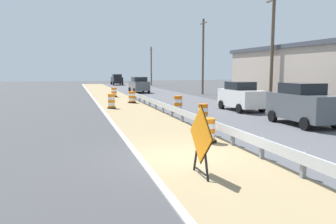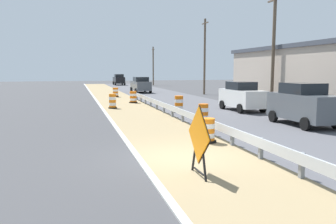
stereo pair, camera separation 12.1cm
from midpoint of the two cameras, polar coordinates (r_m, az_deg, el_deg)
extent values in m
plane|color=#3D3D3F|center=(11.05, 1.75, -7.81)|extent=(160.00, 160.00, 0.00)
cube|color=#8E7A56|center=(11.29, 5.35, -7.50)|extent=(3.88, 120.00, 0.01)
cube|color=#4C4C51|center=(14.20, 26.54, -5.19)|extent=(7.10, 120.00, 0.00)
cube|color=#ADADA8|center=(10.74, -4.94, -8.26)|extent=(0.20, 120.00, 0.11)
cube|color=#ADB2B7|center=(11.17, 15.09, -4.99)|extent=(0.08, 46.50, 0.32)
cube|color=slate|center=(9.65, 21.73, -8.41)|extent=(0.12, 0.12, 0.70)
cube|color=slate|center=(11.26, 15.40, -5.96)|extent=(0.12, 0.12, 0.70)
cube|color=slate|center=(12.98, 10.75, -4.09)|extent=(0.12, 0.12, 0.70)
cube|color=slate|center=(14.78, 7.22, -2.65)|extent=(0.12, 0.12, 0.70)
cube|color=slate|center=(16.63, 4.48, -1.51)|extent=(0.12, 0.12, 0.70)
cube|color=slate|center=(18.52, 2.29, -0.61)|extent=(0.12, 0.12, 0.70)
cube|color=slate|center=(20.43, 0.50, 0.13)|extent=(0.12, 0.12, 0.70)
cube|color=slate|center=(22.37, -0.97, 0.74)|extent=(0.12, 0.12, 0.70)
cube|color=slate|center=(24.31, -2.21, 1.25)|extent=(0.12, 0.12, 0.70)
cube|color=slate|center=(26.27, -3.27, 1.69)|extent=(0.12, 0.12, 0.70)
cube|color=slate|center=(28.24, -4.18, 2.06)|extent=(0.12, 0.12, 0.70)
cube|color=slate|center=(30.21, -4.97, 2.39)|extent=(0.12, 0.12, 0.70)
cube|color=slate|center=(32.19, -5.66, 2.67)|extent=(0.12, 0.12, 0.70)
cube|color=black|center=(8.85, 6.07, -8.16)|extent=(0.05, 0.39, 1.06)
cube|color=black|center=(9.48, 4.47, -7.10)|extent=(0.05, 0.39, 1.06)
cube|color=black|center=(9.27, 5.21, -10.02)|extent=(0.04, 0.72, 0.04)
cube|color=orange|center=(9.02, 5.17, -3.91)|extent=(0.03, 1.54, 1.54)
cube|color=black|center=(9.03, 5.28, -3.90)|extent=(0.01, 1.63, 1.63)
cylinder|color=orange|center=(13.45, 6.52, -4.72)|extent=(0.58, 0.58, 0.19)
cylinder|color=white|center=(13.41, 6.53, -3.92)|extent=(0.58, 0.58, 0.19)
cylinder|color=orange|center=(13.37, 6.54, -3.11)|extent=(0.58, 0.58, 0.19)
cylinder|color=white|center=(13.34, 6.56, -2.30)|extent=(0.58, 0.58, 0.19)
cylinder|color=orange|center=(13.31, 6.57, -1.48)|extent=(0.58, 0.58, 0.19)
cylinder|color=black|center=(13.46, 6.52, -4.95)|extent=(0.72, 0.72, 0.08)
cylinder|color=orange|center=(18.31, 5.77, -1.51)|extent=(0.53, 0.53, 0.21)
cylinder|color=white|center=(18.28, 5.78, -0.87)|extent=(0.53, 0.53, 0.21)
cylinder|color=orange|center=(18.25, 5.79, -0.23)|extent=(0.53, 0.53, 0.21)
cylinder|color=white|center=(18.22, 5.79, 0.41)|extent=(0.53, 0.53, 0.21)
cylinder|color=orange|center=(18.20, 5.80, 1.06)|extent=(0.53, 0.53, 0.21)
cylinder|color=black|center=(18.32, 5.77, -1.71)|extent=(0.67, 0.67, 0.08)
cylinder|color=orange|center=(22.64, 1.57, 0.21)|extent=(0.57, 0.57, 0.23)
cylinder|color=white|center=(22.61, 1.58, 0.78)|extent=(0.57, 0.57, 0.23)
cylinder|color=orange|center=(22.58, 1.58, 1.35)|extent=(0.57, 0.57, 0.23)
cylinder|color=white|center=(22.56, 1.58, 1.92)|extent=(0.57, 0.57, 0.23)
cylinder|color=orange|center=(22.54, 1.58, 2.49)|extent=(0.57, 0.57, 0.23)
cylinder|color=black|center=(22.64, 1.57, 0.03)|extent=(0.71, 0.71, 0.08)
cylinder|color=orange|center=(29.40, -6.27, 1.76)|extent=(0.59, 0.59, 0.20)
cylinder|color=white|center=(29.38, -6.27, 2.15)|extent=(0.59, 0.59, 0.20)
cylinder|color=orange|center=(29.36, -6.28, 2.55)|extent=(0.59, 0.59, 0.20)
cylinder|color=white|center=(29.35, -6.28, 2.95)|extent=(0.59, 0.59, 0.20)
cylinder|color=orange|center=(29.33, -6.29, 3.34)|extent=(0.59, 0.59, 0.20)
cylinder|color=black|center=(29.41, -6.26, 1.64)|extent=(0.74, 0.74, 0.08)
cylinder|color=orange|center=(25.37, -9.72, 0.85)|extent=(0.52, 0.52, 0.22)
cylinder|color=white|center=(25.35, -9.73, 1.34)|extent=(0.52, 0.52, 0.22)
cylinder|color=orange|center=(25.33, -9.74, 1.83)|extent=(0.52, 0.52, 0.22)
cylinder|color=white|center=(25.31, -9.75, 2.32)|extent=(0.52, 0.52, 0.22)
cylinder|color=orange|center=(25.29, -9.76, 2.81)|extent=(0.52, 0.52, 0.22)
cylinder|color=black|center=(25.38, -9.71, 0.70)|extent=(0.65, 0.65, 0.08)
cylinder|color=orange|center=(36.13, -9.27, 2.70)|extent=(0.57, 0.57, 0.20)
cylinder|color=white|center=(36.11, -9.28, 3.02)|extent=(0.57, 0.57, 0.20)
cylinder|color=orange|center=(36.10, -9.28, 3.33)|extent=(0.57, 0.57, 0.20)
cylinder|color=white|center=(36.09, -9.29, 3.64)|extent=(0.57, 0.57, 0.20)
cylinder|color=orange|center=(36.08, -9.30, 3.95)|extent=(0.57, 0.57, 0.20)
cylinder|color=black|center=(36.13, -9.27, 2.61)|extent=(0.71, 0.71, 0.08)
cube|color=#4C5156|center=(42.78, -5.05, 4.49)|extent=(1.96, 4.40, 1.10)
cube|color=black|center=(42.58, -5.01, 5.60)|extent=(1.71, 2.05, 0.56)
cylinder|color=black|center=(44.03, -6.63, 3.82)|extent=(0.24, 0.65, 0.64)
cylinder|color=black|center=(44.41, -4.29, 3.88)|extent=(0.24, 0.65, 0.64)
cylinder|color=black|center=(41.22, -5.85, 3.61)|extent=(0.24, 0.65, 0.64)
cylinder|color=black|center=(41.63, -3.37, 3.67)|extent=(0.24, 0.65, 0.64)
cube|color=silver|center=(24.11, 12.19, 2.36)|extent=(1.79, 4.04, 1.16)
cube|color=black|center=(24.19, 12.06, 4.42)|extent=(1.58, 1.88, 0.56)
cylinder|color=black|center=(23.48, 15.55, 0.71)|extent=(0.23, 0.64, 0.64)
cylinder|color=black|center=(22.60, 11.92, 0.58)|extent=(0.23, 0.64, 0.64)
cylinder|color=black|center=(25.73, 12.37, 1.35)|extent=(0.23, 0.64, 0.64)
cylinder|color=black|center=(24.93, 8.96, 1.25)|extent=(0.23, 0.64, 0.64)
cube|color=black|center=(65.05, -8.77, 5.38)|extent=(1.84, 4.38, 1.18)
cube|color=black|center=(64.86, -8.76, 6.14)|extent=(1.62, 2.03, 0.56)
cylinder|color=black|center=(66.37, -9.70, 4.88)|extent=(0.23, 0.64, 0.64)
cylinder|color=black|center=(66.62, -8.19, 4.92)|extent=(0.23, 0.64, 0.64)
cylinder|color=black|center=(63.52, -9.36, 4.79)|extent=(0.23, 0.64, 0.64)
cylinder|color=black|center=(63.79, -7.79, 4.83)|extent=(0.23, 0.64, 0.64)
cube|color=#4C5156|center=(18.68, 21.83, 0.88)|extent=(1.81, 4.17, 1.31)
cube|color=black|center=(18.74, 21.66, 3.78)|extent=(1.61, 1.93, 0.56)
cylinder|color=black|center=(18.27, 26.54, -1.57)|extent=(0.23, 0.64, 0.64)
cylinder|color=black|center=(17.15, 22.14, -1.87)|extent=(0.23, 0.64, 0.64)
cylinder|color=black|center=(20.37, 21.40, -0.48)|extent=(0.23, 0.64, 0.64)
cylinder|color=black|center=(19.36, 17.21, -0.68)|extent=(0.23, 0.64, 0.64)
cube|color=#AD9E8E|center=(27.62, 24.48, 5.12)|extent=(7.20, 14.81, 4.35)
cube|color=#3D424C|center=(27.66, 24.74, 9.93)|extent=(7.49, 15.40, 0.30)
cylinder|color=brown|center=(25.61, 17.19, 9.74)|extent=(0.24, 0.24, 8.29)
cube|color=brown|center=(26.05, 17.50, 17.77)|extent=(0.12, 1.80, 0.10)
cylinder|color=brown|center=(39.64, 5.90, 9.30)|extent=(0.24, 0.24, 8.70)
cube|color=brown|center=(39.97, 5.97, 14.82)|extent=(0.12, 1.80, 0.10)
cylinder|color=brown|center=(62.73, -2.93, 7.80)|extent=(0.24, 0.24, 7.10)
cube|color=brown|center=(62.84, -2.95, 10.59)|extent=(0.12, 1.80, 0.10)
camera|label=1|loc=(0.06, -90.22, -0.03)|focal=35.78mm
camera|label=2|loc=(0.06, 89.78, 0.03)|focal=35.78mm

